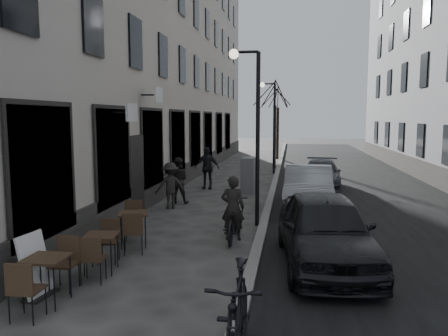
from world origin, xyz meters
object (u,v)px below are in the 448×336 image
(pedestrian_mid, at_px, (170,186))
(car_mid, at_px, (308,188))
(bicycle, at_px, (233,220))
(bistro_set_b, at_px, (101,249))
(moped, at_px, (238,322))
(bistro_set_a, at_px, (47,275))
(pedestrian_near, at_px, (177,180))
(car_far, at_px, (321,174))
(streetlamp_near, at_px, (252,118))
(car_near, at_px, (325,229))
(tree_near, at_px, (275,93))
(sign_board, at_px, (36,271))
(utility_cabinet, at_px, (249,175))
(bistro_set_c, at_px, (133,226))
(tree_far, at_px, (278,97))
(streetlamp_far, at_px, (271,117))
(pedestrian_far, at_px, (207,168))

(pedestrian_mid, distance_m, car_mid, 4.76)
(bicycle, xyz_separation_m, pedestrian_mid, (-2.66, 3.50, 0.29))
(bistro_set_b, xyz_separation_m, moped, (3.21, -3.16, 0.20))
(bistro_set_a, bearing_deg, pedestrian_near, 88.70)
(pedestrian_mid, bearing_deg, car_far, -159.50)
(streetlamp_near, relative_size, car_near, 1.12)
(tree_near, relative_size, car_far, 1.34)
(bicycle, bearing_deg, bistro_set_b, 48.31)
(car_far, relative_size, moped, 1.88)
(sign_board, height_order, bicycle, sign_board)
(bistro_set_a, relative_size, pedestrian_near, 0.96)
(utility_cabinet, xyz_separation_m, car_near, (2.50, -8.84, 0.03))
(bistro_set_c, relative_size, bicycle, 0.89)
(tree_near, relative_size, bistro_set_b, 3.50)
(tree_near, bearing_deg, bistro_set_c, -98.96)
(bicycle, relative_size, car_mid, 0.43)
(car_far, bearing_deg, bistro_set_c, -112.56)
(tree_near, xyz_separation_m, utility_cabinet, (-0.70, -9.36, -3.92))
(tree_far, height_order, pedestrian_near, tree_far)
(bistro_set_b, xyz_separation_m, bistro_set_c, (0.00, 1.85, 0.03))
(utility_cabinet, bearing_deg, streetlamp_far, 88.50)
(bistro_set_c, bearing_deg, sign_board, -120.35)
(tree_near, xyz_separation_m, pedestrian_far, (-2.63, -8.67, -3.73))
(pedestrian_near, height_order, pedestrian_far, pedestrian_far)
(tree_far, relative_size, bistro_set_b, 3.50)
(streetlamp_far, height_order, pedestrian_mid, streetlamp_far)
(bistro_set_a, bearing_deg, tree_near, 80.14)
(tree_far, xyz_separation_m, pedestrian_mid, (-3.07, -19.06, -3.85))
(moped, bearing_deg, bistro_set_b, 134.67)
(tree_near, distance_m, bistro_set_b, 19.98)
(moped, bearing_deg, sign_board, 153.84)
(tree_far, distance_m, moped, 28.78)
(streetlamp_near, xyz_separation_m, pedestrian_far, (-2.56, 6.33, -2.23))
(bistro_set_b, bearing_deg, utility_cabinet, 68.92)
(car_mid, bearing_deg, car_far, 82.83)
(tree_near, relative_size, pedestrian_near, 3.33)
(pedestrian_far, distance_m, car_near, 10.50)
(streetlamp_far, xyz_separation_m, bicycle, (-0.34, -13.56, -2.65))
(car_far, xyz_separation_m, moped, (-1.95, -14.93, 0.06))
(bicycle, bearing_deg, bistro_set_a, 57.87)
(bistro_set_a, bearing_deg, tree_far, 81.94)
(streetlamp_near, height_order, pedestrian_near, streetlamp_near)
(bistro_set_a, xyz_separation_m, pedestrian_far, (0.38, 12.28, 0.44))
(tree_far, relative_size, car_far, 1.34)
(pedestrian_far, xyz_separation_m, car_far, (5.03, 1.10, -0.32))
(streetlamp_far, height_order, car_far, streetlamp_far)
(bicycle, xyz_separation_m, pedestrian_far, (-2.22, 7.89, 0.42))
(car_near, xyz_separation_m, car_mid, (-0.15, 5.72, -0.03))
(tree_near, xyz_separation_m, pedestrian_mid, (-3.07, -13.06, -3.85))
(tree_near, height_order, bistro_set_b, tree_near)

